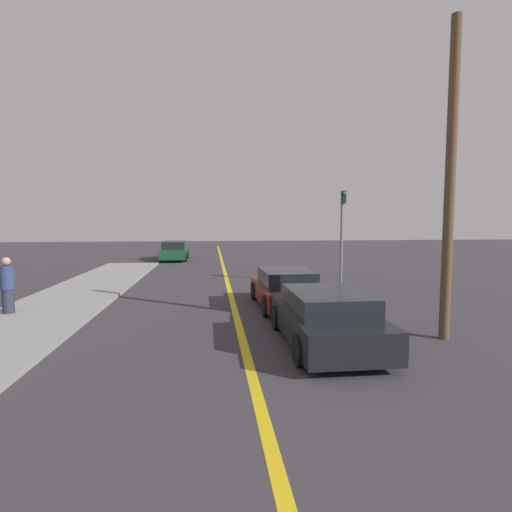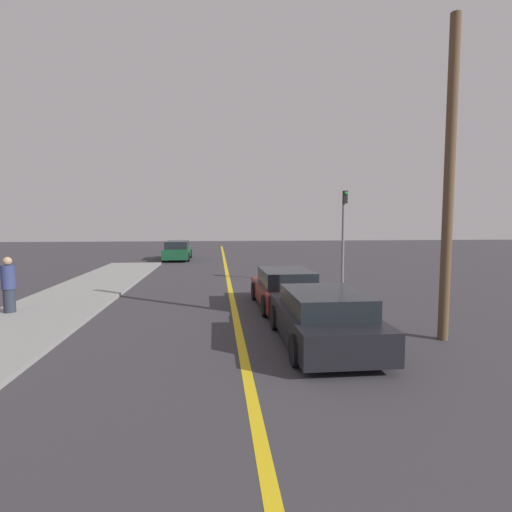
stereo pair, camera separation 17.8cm
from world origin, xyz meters
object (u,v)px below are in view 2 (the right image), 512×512
Objects in this scene: pedestrian_by_sign at (9,285)px; car_near_right_lane at (323,318)px; car_far_distant at (177,251)px; utility_pole at (449,182)px; car_ahead_center at (285,289)px; traffic_light at (344,228)px.

car_near_right_lane is at bearing -22.71° from pedestrian_by_sign.
car_far_distant is 22.72m from utility_pole.
car_near_right_lane is 1.04× the size of car_ahead_center.
car_far_distant reaches higher than car_ahead_center.
utility_pole is (3.17, -3.98, 3.17)m from car_ahead_center.
car_near_right_lane is 4.35m from utility_pole.
car_far_distant reaches higher than car_near_right_lane.
utility_pole is at bearing -53.19° from car_ahead_center.
car_near_right_lane is at bearing -76.30° from car_far_distant.
utility_pole is at bearing -91.00° from traffic_light.
car_ahead_center is 0.55× the size of utility_pole.
car_near_right_lane is 0.92× the size of car_far_distant.
car_ahead_center is 6.00m from utility_pole.
car_far_distant is at bearing 103.86° from car_near_right_lane.
traffic_light is 8.28m from utility_pole.
car_near_right_lane is 9.38m from pedestrian_by_sign.
car_near_right_lane is 4.09m from car_ahead_center.
pedestrian_by_sign is at bearing -101.33° from car_far_distant.
pedestrian_by_sign is (-8.47, -0.47, 0.34)m from car_ahead_center.
traffic_light is (8.48, -12.72, 1.88)m from car_far_distant.
car_near_right_lane is at bearing -89.29° from car_ahead_center.
car_far_distant is at bearing 111.73° from utility_pole.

